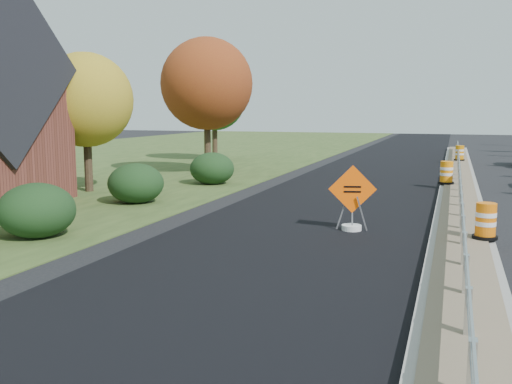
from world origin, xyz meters
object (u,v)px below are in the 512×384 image
(caution_sign, at_px, (352,214))
(barrel_median_far, at_px, (460,153))
(barrel_median_near, at_px, (486,222))
(barrel_median_mid, at_px, (446,173))

(caution_sign, bearing_deg, barrel_median_far, 66.98)
(barrel_median_near, distance_m, barrel_median_mid, 11.24)
(barrel_median_near, relative_size, barrel_median_far, 0.94)
(barrel_median_near, height_order, barrel_median_mid, barrel_median_mid)
(barrel_median_near, relative_size, barrel_median_mid, 0.91)
(caution_sign, height_order, barrel_median_mid, caution_sign)
(caution_sign, bearing_deg, barrel_median_near, -30.24)
(barrel_median_mid, xyz_separation_m, barrel_median_far, (0.63, 12.79, -0.01))
(barrel_median_near, xyz_separation_m, barrel_median_mid, (-1.10, 11.18, 0.04))
(caution_sign, height_order, barrel_median_far, caution_sign)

